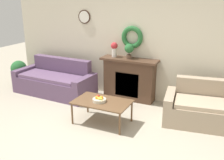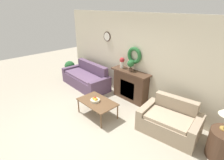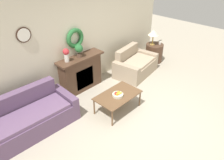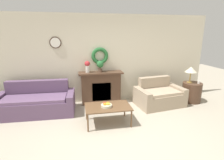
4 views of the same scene
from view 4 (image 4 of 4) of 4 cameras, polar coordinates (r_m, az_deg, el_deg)
ground_plane at (r=3.75m, az=3.04°, el=-19.64°), size 16.00×16.00×0.00m
wall_back at (r=5.49m, az=-2.91°, el=6.82°), size 6.80×0.17×2.70m
fireplace at (r=5.46m, az=-3.63°, el=-2.38°), size 1.34×0.41×1.00m
couch_left at (r=5.22m, az=-23.44°, el=-6.82°), size 2.06×0.95×0.86m
loveseat_right at (r=5.54m, az=15.10°, el=-4.99°), size 1.49×1.06×0.82m
coffee_table at (r=4.23m, az=-1.35°, el=-8.98°), size 1.08×0.67×0.45m
fruit_bowl at (r=4.15m, az=-1.85°, el=-8.17°), size 0.26×0.26×0.12m
side_table_by_loveseat at (r=6.16m, az=24.55°, el=-3.63°), size 0.59×0.59×0.62m
table_lamp at (r=5.99m, az=24.39°, el=3.00°), size 0.36×0.36×0.51m
mug at (r=6.06m, az=26.48°, el=-0.66°), size 0.08×0.08×0.08m
vase_on_mantel_left at (r=5.27m, az=-8.05°, el=4.62°), size 0.16×0.16×0.34m
potted_plant_on_mantel at (r=5.28m, az=-3.89°, el=4.90°), size 0.21×0.21×0.34m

